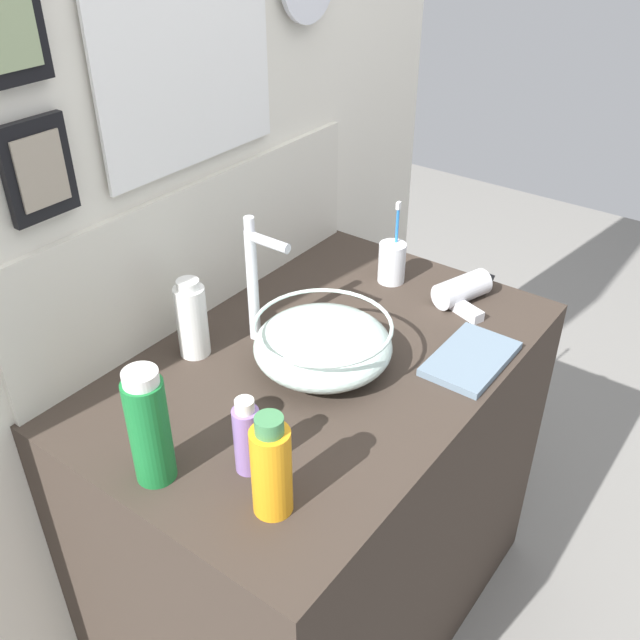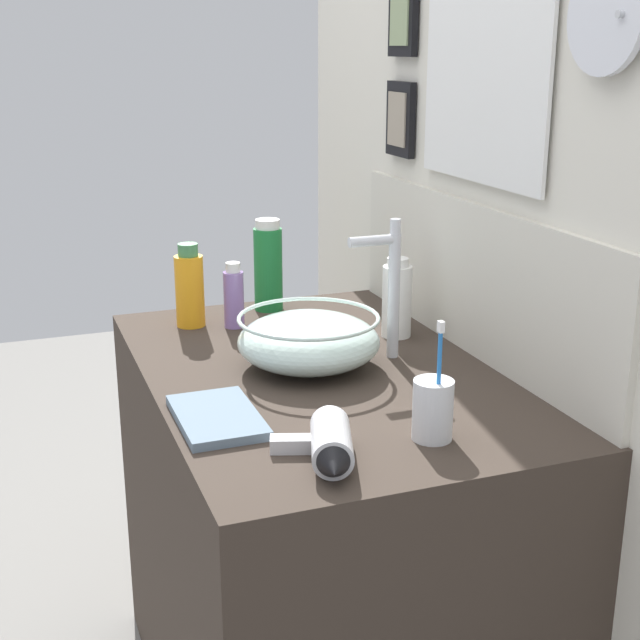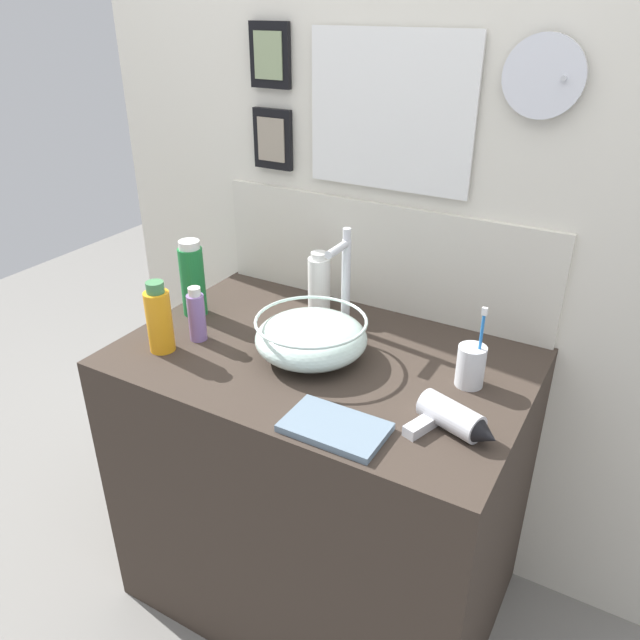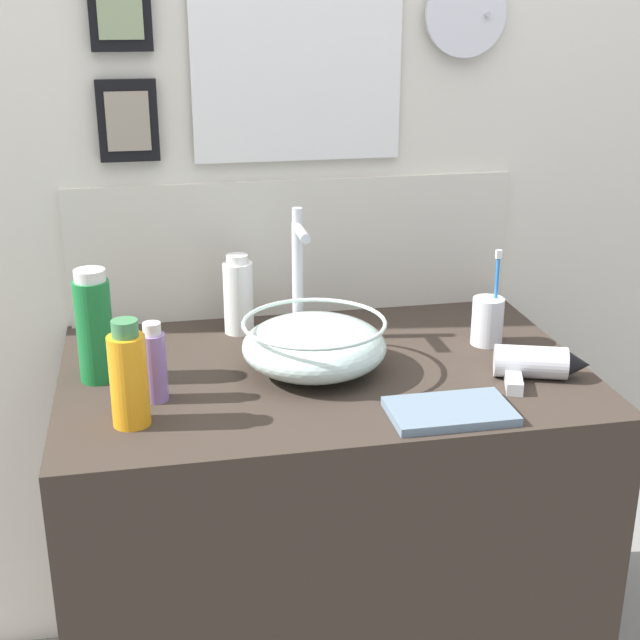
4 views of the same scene
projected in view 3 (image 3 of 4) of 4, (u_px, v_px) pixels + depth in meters
The scene contains 12 objects.
ground_plane at pixel (322, 583), 1.96m from camera, with size 6.00×6.00×0.00m, color gray.
vanity_counter at pixel (322, 481), 1.77m from camera, with size 1.02×0.67×0.83m, color #382D26.
back_panel at pixel (391, 147), 1.65m from camera, with size 1.85×0.09×2.57m.
glass_bowl_sink at pixel (311, 337), 1.55m from camera, with size 0.28×0.28×0.11m.
faucet at pixel (344, 275), 1.63m from camera, with size 0.02×0.11×0.29m.
hair_drier at pixel (454, 420), 1.29m from camera, with size 0.19×0.14×0.06m.
toothbrush_cup at pixel (471, 366), 1.44m from camera, with size 0.07×0.07×0.20m.
spray_bottle at pixel (159, 319), 1.57m from camera, with size 0.06×0.06×0.19m.
soap_dispenser at pixel (197, 315), 1.62m from camera, with size 0.05×0.05×0.15m.
shampoo_bottle at pixel (193, 279), 1.74m from camera, with size 0.07×0.07×0.22m.
lotion_bottle at pixel (319, 283), 1.78m from camera, with size 0.06×0.06×0.17m.
hand_towel at pixel (335, 427), 1.30m from camera, with size 0.22×0.13×0.02m, color slate.
Camera 3 is at (0.67, -1.18, 1.64)m, focal length 35.00 mm.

